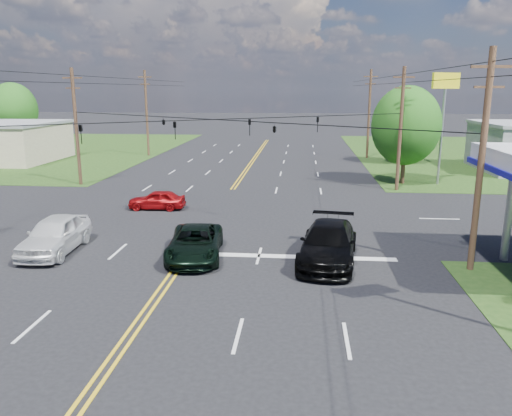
# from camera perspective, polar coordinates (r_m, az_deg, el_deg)

# --- Properties ---
(ground) EXTENTS (280.00, 280.00, 0.00)m
(ground) POSITION_cam_1_polar(r_m,az_deg,el_deg) (32.13, -4.66, -0.69)
(ground) COLOR black
(ground) RESTS_ON ground
(stop_bar) EXTENTS (10.00, 0.50, 0.02)m
(stop_bar) POSITION_cam_1_polar(r_m,az_deg,el_deg) (24.00, 3.93, -5.60)
(stop_bar) COLOR silver
(stop_bar) RESTS_ON ground
(pole_se) EXTENTS (1.60, 0.28, 9.50)m
(pole_se) POSITION_cam_1_polar(r_m,az_deg,el_deg) (23.15, 24.36, 5.05)
(pole_se) COLOR #47301E
(pole_se) RESTS_ON ground
(pole_nw) EXTENTS (1.60, 0.28, 9.50)m
(pole_nw) POSITION_cam_1_polar(r_m,az_deg,el_deg) (43.86, -19.87, 8.85)
(pole_nw) COLOR #47301E
(pole_nw) RESTS_ON ground
(pole_ne) EXTENTS (1.60, 0.28, 9.50)m
(pole_ne) POSITION_cam_1_polar(r_m,az_deg,el_deg) (40.51, 16.19, 8.80)
(pole_ne) COLOR #47301E
(pole_ne) RESTS_ON ground
(pole_left_far) EXTENTS (1.60, 0.28, 10.00)m
(pole_left_far) POSITION_cam_1_polar(r_m,az_deg,el_deg) (61.58, -12.40, 10.66)
(pole_left_far) COLOR #47301E
(pole_left_far) RESTS_ON ground
(pole_right_far) EXTENTS (1.60, 0.28, 10.00)m
(pole_right_far) POSITION_cam_1_polar(r_m,az_deg,el_deg) (59.23, 12.80, 10.54)
(pole_right_far) COLOR #47301E
(pole_right_far) RESTS_ON ground
(span_wire_signals) EXTENTS (26.00, 18.00, 1.13)m
(span_wire_signals) POSITION_cam_1_polar(r_m,az_deg,el_deg) (31.22, -4.87, 10.04)
(span_wire_signals) COLOR black
(span_wire_signals) RESTS_ON ground
(power_lines) EXTENTS (26.04, 100.00, 0.64)m
(power_lines) POSITION_cam_1_polar(r_m,az_deg,el_deg) (29.21, -5.68, 14.91)
(power_lines) COLOR black
(power_lines) RESTS_ON ground
(tree_right_a) EXTENTS (5.70, 5.70, 8.18)m
(tree_right_a) POSITION_cam_1_polar(r_m,az_deg,el_deg) (43.64, 16.76, 9.00)
(tree_right_a) COLOR #47301E
(tree_right_a) RESTS_ON ground
(tree_right_b) EXTENTS (4.94, 4.94, 7.09)m
(tree_right_b) POSITION_cam_1_polar(r_m,az_deg,el_deg) (55.91, 16.87, 9.17)
(tree_right_b) COLOR #47301E
(tree_right_b) RESTS_ON ground
(tree_far_l) EXTENTS (6.08, 6.08, 8.72)m
(tree_far_l) POSITION_cam_1_polar(r_m,az_deg,el_deg) (73.07, -26.01, 10.04)
(tree_far_l) COLOR #47301E
(tree_far_l) RESTS_ON ground
(pickup_dkgreen) EXTENTS (2.97, 5.47, 1.46)m
(pickup_dkgreen) POSITION_cam_1_polar(r_m,az_deg,el_deg) (23.81, -6.99, -3.98)
(pickup_dkgreen) COLOR black
(pickup_dkgreen) RESTS_ON ground
(suv_black) EXTENTS (3.24, 6.36, 1.77)m
(suv_black) POSITION_cam_1_polar(r_m,az_deg,el_deg) (23.28, 8.27, -4.03)
(suv_black) COLOR black
(suv_black) RESTS_ON ground
(pickup_white) EXTENTS (2.33, 5.31, 1.78)m
(pickup_white) POSITION_cam_1_polar(r_m,az_deg,el_deg) (26.33, -22.00, -2.83)
(pickup_white) COLOR silver
(pickup_white) RESTS_ON ground
(sedan_red) EXTENTS (3.81, 1.64, 1.28)m
(sedan_red) POSITION_cam_1_polar(r_m,az_deg,el_deg) (33.87, -11.26, 0.94)
(sedan_red) COLOR #9C0B0E
(sedan_red) RESTS_ON ground
(polesign_ne) EXTENTS (2.40, 1.20, 9.11)m
(polesign_ne) POSITION_cam_1_polar(r_m,az_deg,el_deg) (44.01, 20.76, 11.82)
(polesign_ne) COLOR #A5A5AA
(polesign_ne) RESTS_ON ground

